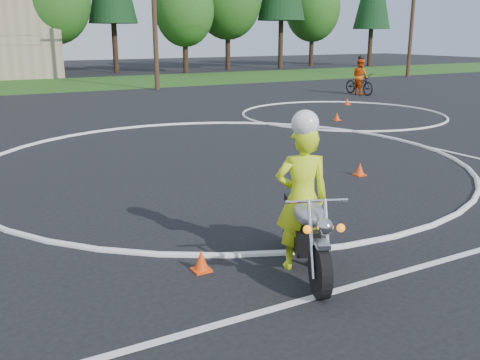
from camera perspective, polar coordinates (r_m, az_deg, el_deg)
ground at (r=11.07m, az=5.14°, el=-1.19°), size 120.00×120.00×0.00m
grass_strip at (r=36.40m, az=-19.69°, el=9.52°), size 120.00×10.00×0.02m
course_markings at (r=15.76m, az=2.85°, el=3.86°), size 19.05×19.05×0.12m
primary_motorcycle at (r=7.25m, az=7.08°, el=-5.46°), size 1.13×2.14×1.19m
rider_primary_grp at (r=7.21m, az=6.63°, el=-1.49°), size 0.85×0.71×2.20m
rider_second_grp at (r=29.61m, az=12.65°, el=10.30°), size 0.78×2.16×2.06m
traffic_cones at (r=15.52m, az=12.20°, el=3.83°), size 13.61×13.15×0.30m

